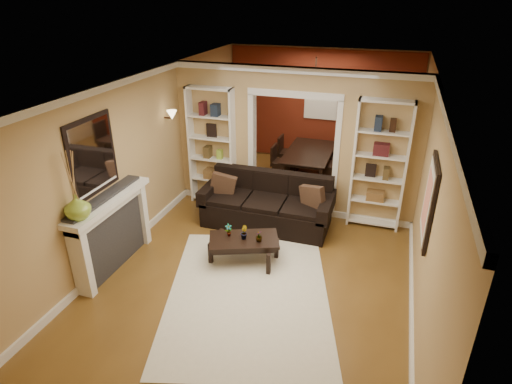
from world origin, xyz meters
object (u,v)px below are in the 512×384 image
(bookshelf_left, at_px, (212,147))
(fireplace, at_px, (114,233))
(dining_table, at_px, (310,165))
(bookshelf_right, at_px, (379,166))
(sofa, at_px, (267,202))
(coffee_table, at_px, (244,249))

(bookshelf_left, bearing_deg, fireplace, -102.05)
(fireplace, relative_size, dining_table, 0.95)
(bookshelf_right, distance_m, fireplace, 4.47)
(fireplace, height_order, dining_table, fireplace)
(dining_table, bearing_deg, sofa, 172.41)
(bookshelf_right, bearing_deg, bookshelf_left, 180.00)
(sofa, xyz_separation_m, bookshelf_right, (1.83, 0.58, 0.70))
(dining_table, bearing_deg, bookshelf_left, 138.27)
(bookshelf_left, relative_size, bookshelf_right, 1.00)
(bookshelf_left, distance_m, fireplace, 2.65)
(sofa, bearing_deg, bookshelf_left, 155.47)
(bookshelf_left, xyz_separation_m, dining_table, (1.59, 1.78, -0.84))
(sofa, bearing_deg, fireplace, -132.89)
(coffee_table, relative_size, bookshelf_left, 0.46)
(sofa, xyz_separation_m, coffee_table, (-0.01, -1.21, -0.25))
(bookshelf_left, bearing_deg, dining_table, 48.27)
(bookshelf_right, height_order, fireplace, bookshelf_right)
(sofa, distance_m, bookshelf_right, 2.04)
(fireplace, bearing_deg, sofa, 47.11)
(coffee_table, bearing_deg, bookshelf_right, 22.49)
(sofa, bearing_deg, dining_table, 82.41)
(sofa, relative_size, fireplace, 1.37)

